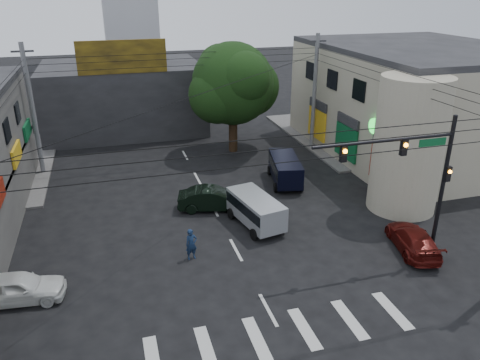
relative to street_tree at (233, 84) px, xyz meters
name	(u,v)px	position (x,y,z in m)	size (l,w,h in m)	color
ground	(247,271)	(-4.00, -17.00, -5.47)	(160.00, 160.00, 0.00)	black
sidewalk_far_right	(377,132)	(14.00, 1.00, -5.40)	(16.00, 16.00, 0.15)	#514F4C
building_right	(417,103)	(14.00, -4.00, -1.47)	(14.00, 18.00, 8.00)	#9E967D
corner_column	(408,145)	(7.00, -13.00, -1.47)	(4.00, 4.00, 8.00)	#9E967D
building_far	(124,97)	(-8.00, 9.00, -2.47)	(14.00, 10.00, 6.00)	#232326
billboard	(122,57)	(-8.00, 4.10, 1.83)	(7.00, 0.30, 2.60)	olive
street_tree	(233,84)	(0.00, 0.00, 0.00)	(6.40, 6.40, 8.70)	black
traffic_gantry	(416,168)	(3.82, -18.00, -0.64)	(7.10, 0.35, 7.20)	black
utility_pole_far_left	(33,111)	(-14.50, -1.00, -0.87)	(0.32, 0.32, 9.20)	#59595B
utility_pole_far_right	(314,93)	(6.50, -1.00, -0.87)	(0.32, 0.32, 9.20)	#59595B
dark_sedan	(213,199)	(-4.04, -10.05, -4.78)	(4.43, 2.44, 1.38)	black
white_compact	(18,288)	(-14.10, -16.40, -4.81)	(4.06, 2.00, 1.33)	silver
maroon_sedan	(413,239)	(4.70, -17.51, -4.86)	(2.64, 4.52, 1.23)	#4A0D0A
silver_minivan	(256,212)	(-2.21, -12.75, -4.60)	(2.45, 4.32, 1.75)	#A0A3A8
navy_van	(285,171)	(1.63, -7.43, -4.58)	(2.57, 4.71, 1.78)	black
traffic_officer	(191,244)	(-6.33, -15.15, -4.67)	(0.65, 0.48, 1.62)	#122340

